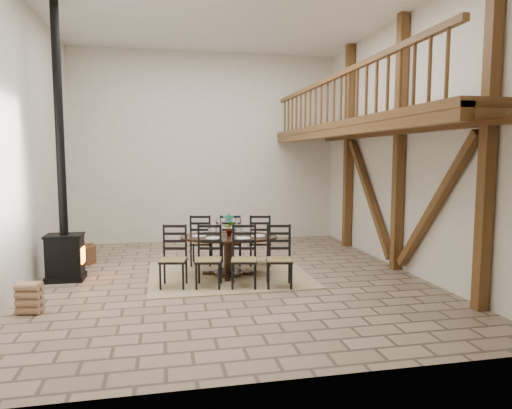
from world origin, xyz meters
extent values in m
plane|color=#9A7F67|center=(0.00, 0.00, 0.00)|extent=(8.00, 8.00, 0.00)
cube|color=silver|center=(0.00, 4.00, 2.50)|extent=(7.00, 0.02, 5.00)
cube|color=silver|center=(0.00, -4.00, 2.50)|extent=(7.00, 0.02, 5.00)
cube|color=silver|center=(-3.50, 0.00, 2.50)|extent=(0.02, 8.00, 5.00)
cube|color=silver|center=(3.50, 0.00, 2.50)|extent=(0.02, 8.00, 5.00)
cube|color=white|center=(0.00, 0.00, 5.00)|extent=(7.00, 8.00, 0.02)
cube|color=brown|center=(3.38, -2.50, 2.50)|extent=(0.18, 0.18, 5.00)
cube|color=brown|center=(3.38, 0.00, 2.50)|extent=(0.18, 0.18, 5.00)
cube|color=brown|center=(3.38, 2.50, 2.50)|extent=(0.18, 0.18, 5.00)
cube|color=brown|center=(3.38, -1.25, 1.40)|extent=(0.14, 2.16, 2.54)
cube|color=brown|center=(3.38, 1.25, 1.40)|extent=(0.14, 2.16, 2.54)
cube|color=brown|center=(3.38, 0.00, 2.80)|extent=(0.20, 7.80, 0.20)
cube|color=brown|center=(2.70, 0.00, 2.85)|extent=(1.60, 7.80, 0.12)
cube|color=brown|center=(2.00, 0.00, 2.75)|extent=(0.18, 7.80, 0.22)
cube|color=brown|center=(2.00, 0.00, 3.75)|extent=(0.09, 7.60, 0.09)
cube|color=brown|center=(2.00, 0.00, 3.33)|extent=(0.06, 7.60, 0.86)
cube|color=tan|center=(0.01, 0.20, 0.01)|extent=(3.00, 2.50, 0.02)
ellipsoid|color=black|center=(0.01, 0.20, 0.74)|extent=(2.03, 1.46, 0.04)
cylinder|color=black|center=(0.01, 0.20, 0.36)|extent=(0.18, 0.18, 0.68)
cylinder|color=black|center=(0.01, 0.20, 0.05)|extent=(0.57, 0.57, 0.06)
cube|color=#AA844E|center=(-1.05, -0.42, 0.49)|extent=(0.52, 0.51, 0.04)
cube|color=black|center=(-1.05, -0.42, 0.23)|extent=(0.50, 0.50, 0.47)
cube|color=black|center=(-1.01, -0.23, 0.77)|extent=(0.39, 0.12, 0.61)
cube|color=#AA844E|center=(-0.45, -0.54, 0.49)|extent=(0.52, 0.51, 0.04)
cube|color=black|center=(-0.45, -0.54, 0.23)|extent=(0.50, 0.50, 0.47)
cube|color=black|center=(-0.41, -0.35, 0.77)|extent=(0.39, 0.12, 0.61)
cube|color=#AA844E|center=(0.15, -0.66, 0.49)|extent=(0.52, 0.51, 0.04)
cube|color=black|center=(0.15, -0.66, 0.23)|extent=(0.50, 0.50, 0.47)
cube|color=black|center=(0.19, -0.47, 0.77)|extent=(0.39, 0.12, 0.61)
cube|color=#AA844E|center=(0.75, -0.78, 0.49)|extent=(0.52, 0.51, 0.04)
cube|color=black|center=(0.75, -0.78, 0.23)|extent=(0.50, 0.50, 0.47)
cube|color=black|center=(0.79, -0.59, 0.77)|extent=(0.39, 0.12, 0.61)
cube|color=#AA844E|center=(-0.43, 1.12, 0.49)|extent=(0.52, 0.51, 0.04)
cube|color=black|center=(-0.43, 1.12, 0.23)|extent=(0.50, 0.50, 0.47)
cube|color=black|center=(-0.47, 0.93, 0.77)|extent=(0.39, 0.12, 0.61)
cube|color=#AA844E|center=(0.17, 1.00, 0.49)|extent=(0.52, 0.51, 0.04)
cube|color=black|center=(0.17, 1.00, 0.23)|extent=(0.50, 0.50, 0.47)
cube|color=black|center=(0.13, 0.81, 0.77)|extent=(0.39, 0.12, 0.61)
cube|color=#AA844E|center=(0.77, 0.88, 0.49)|extent=(0.52, 0.51, 0.04)
cube|color=black|center=(0.77, 0.88, 0.23)|extent=(0.50, 0.50, 0.47)
cube|color=black|center=(0.73, 0.69, 0.77)|extent=(0.39, 0.12, 0.61)
cube|color=white|center=(0.01, 0.20, 0.77)|extent=(1.54, 0.98, 0.01)
cube|color=white|center=(0.01, 0.20, 0.85)|extent=(0.96, 0.48, 0.18)
cylinder|color=white|center=(-0.17, 0.23, 0.93)|extent=(0.12, 0.12, 0.34)
cylinder|color=white|center=(0.19, 0.16, 0.93)|extent=(0.12, 0.12, 0.34)
cylinder|color=white|center=(-0.17, 0.23, 0.84)|extent=(0.06, 0.06, 0.16)
cylinder|color=white|center=(0.19, 0.16, 0.84)|extent=(0.06, 0.06, 0.16)
imported|color=#4C723F|center=(0.02, 0.25, 0.98)|extent=(0.25, 0.19, 0.43)
cube|color=black|center=(-2.98, 0.47, 0.05)|extent=(0.67, 0.52, 0.10)
cube|color=black|center=(-2.98, 0.47, 0.46)|extent=(0.62, 0.47, 0.71)
cube|color=#FF590C|center=(-2.66, 0.46, 0.46)|extent=(0.03, 0.28, 0.28)
cube|color=black|center=(-2.98, 0.47, 0.83)|extent=(0.66, 0.51, 0.04)
cylinder|color=black|center=(-2.98, 0.47, 2.93)|extent=(0.15, 0.15, 4.15)
cylinder|color=brown|center=(-2.92, 1.83, 0.19)|extent=(0.58, 0.58, 0.38)
cube|color=tan|center=(-2.92, 1.83, 0.42)|extent=(0.31, 0.31, 0.11)
cube|color=tan|center=(-3.13, -1.33, 0.23)|extent=(0.37, 0.29, 0.46)
camera|label=1|loc=(-1.22, -8.27, 2.26)|focal=32.00mm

